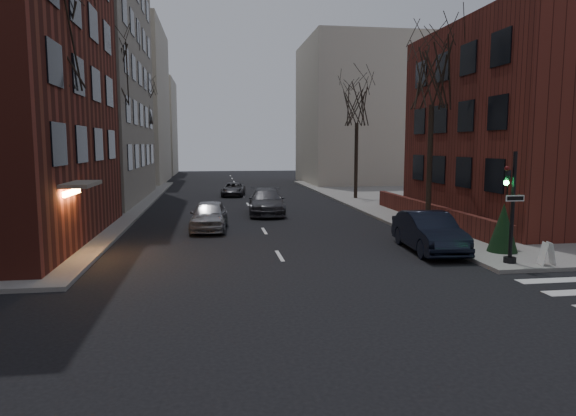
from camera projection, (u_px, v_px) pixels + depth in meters
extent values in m
plane|color=black|center=(374.00, 409.00, 8.55)|extent=(160.00, 160.00, 0.00)
cube|color=gray|center=(12.00, 13.00, 37.74)|extent=(18.00, 18.00, 28.00)
cube|color=#592119|center=(553.00, 125.00, 28.93)|extent=(12.00, 14.00, 11.00)
cube|color=#592119|center=(429.00, 212.00, 28.48)|extent=(0.35, 16.00, 1.00)
cube|color=#B8B09C|center=(102.00, 105.00, 59.26)|extent=(14.00, 16.00, 18.00)
cube|color=#B8B09C|center=(366.00, 113.00, 58.85)|extent=(14.00, 14.00, 16.00)
cube|color=#B8B09C|center=(141.00, 127.00, 76.49)|extent=(10.00, 12.00, 14.00)
cylinder|color=black|center=(513.00, 208.00, 18.29)|extent=(0.14, 0.14, 4.00)
cylinder|color=black|center=(510.00, 260.00, 18.52)|extent=(0.44, 0.44, 0.20)
imported|color=black|center=(507.00, 184.00, 18.15)|extent=(0.16, 0.20, 1.00)
sphere|color=#19FF4C|center=(506.00, 183.00, 18.08)|extent=(0.18, 0.18, 0.18)
cube|color=white|center=(515.00, 198.00, 18.13)|extent=(0.70, 0.03, 0.22)
cylinder|color=#2D231C|center=(56.00, 167.00, 20.59)|extent=(0.28, 0.28, 6.65)
cylinder|color=#2D231C|center=(112.00, 157.00, 32.35)|extent=(0.28, 0.28, 7.00)
cylinder|color=#2D231C|center=(142.00, 157.00, 46.13)|extent=(0.28, 0.28, 6.30)
cylinder|color=#2D231C|center=(430.00, 165.00, 27.10)|extent=(0.28, 0.28, 6.30)
cylinder|color=#2D231C|center=(356.00, 161.00, 40.87)|extent=(0.28, 0.28, 5.95)
cylinder|color=black|center=(110.00, 167.00, 28.57)|extent=(0.12, 0.12, 6.00)
sphere|color=#FFA54C|center=(108.00, 111.00, 28.19)|extent=(0.36, 0.36, 0.36)
cylinder|color=black|center=(152.00, 158.00, 48.20)|extent=(0.12, 0.12, 6.00)
sphere|color=#FFA54C|center=(150.00, 125.00, 47.82)|extent=(0.36, 0.36, 0.36)
imported|color=black|center=(429.00, 232.00, 21.10)|extent=(2.00, 5.03, 1.63)
imported|color=gray|center=(209.00, 215.00, 26.44)|extent=(2.11, 4.59, 1.52)
imported|color=#414146|center=(267.00, 202.00, 32.50)|extent=(2.64, 5.61, 1.58)
imported|color=#3A3A3F|center=(233.00, 189.00, 44.27)|extent=(2.36, 4.30, 1.14)
cube|color=white|center=(547.00, 253.00, 18.15)|extent=(0.45, 0.57, 0.81)
cone|color=black|center=(503.00, 227.00, 20.34)|extent=(1.48, 1.48, 1.94)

